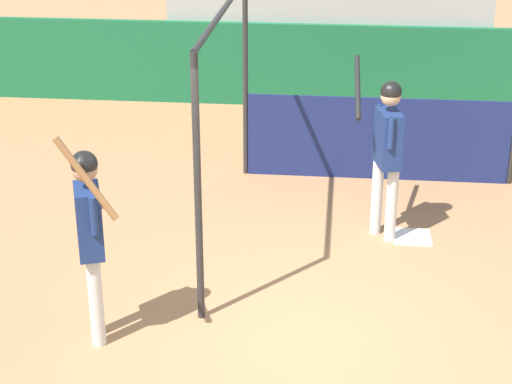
{
  "coord_description": "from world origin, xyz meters",
  "views": [
    {
      "loc": [
        0.29,
        -6.8,
        4.43
      ],
      "look_at": [
        -0.53,
        1.06,
        1.03
      ],
      "focal_mm": 60.0,
      "sensor_mm": 36.0,
      "label": 1
    }
  ],
  "objects": [
    {
      "name": "player_waiting",
      "position": [
        -1.88,
        -0.18,
        1.15
      ],
      "size": [
        0.55,
        0.64,
        2.11
      ],
      "rotation": [
        0.0,
        0.0,
        -1.23
      ],
      "color": "silver",
      "rests_on": "ground"
    },
    {
      "name": "ground_plane",
      "position": [
        0.0,
        0.0,
        0.0
      ],
      "size": [
        60.0,
        60.0,
        0.0
      ],
      "primitive_type": "plane",
      "color": "#A8754C"
    },
    {
      "name": "player_batter",
      "position": [
        0.81,
        2.3,
        1.15
      ],
      "size": [
        0.57,
        0.86,
        2.02
      ],
      "rotation": [
        0.0,
        0.0,
        1.79
      ],
      "color": "silver",
      "rests_on": "ground"
    },
    {
      "name": "batting_cage",
      "position": [
        0.79,
        3.37,
        1.18
      ],
      "size": [
        3.63,
        3.86,
        2.67
      ],
      "color": "#282828",
      "rests_on": "ground"
    },
    {
      "name": "outfield_wall",
      "position": [
        0.0,
        7.27,
        0.7
      ],
      "size": [
        24.0,
        0.12,
        1.41
      ],
      "color": "#196038",
      "rests_on": "ground"
    },
    {
      "name": "home_plate",
      "position": [
        1.17,
        2.3,
        0.01
      ],
      "size": [
        0.44,
        0.44,
        0.02
      ],
      "color": "white",
      "rests_on": "ground"
    }
  ]
}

